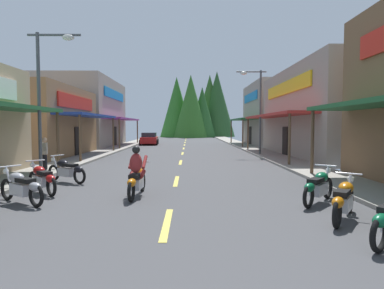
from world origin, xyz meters
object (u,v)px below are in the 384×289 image
at_px(parked_car_curbside, 149,139).
at_px(motorcycle_parked_left_2, 21,186).
at_px(motorcycle_parked_left_4, 67,170).
at_px(motorcycle_parked_right_2, 344,199).
at_px(motorcycle_parked_right_3, 318,186).
at_px(streetlamp_right, 256,100).
at_px(motorcycle_parked_left_3, 42,178).
at_px(rider_cruising_lead, 137,176).
at_px(streetlamp_left, 47,83).
at_px(pedestrian_by_shop, 45,152).

bearing_deg(parked_car_curbside, motorcycle_parked_left_2, 176.64).
relative_size(motorcycle_parked_left_4, parked_car_curbside, 0.43).
xyz_separation_m(motorcycle_parked_right_2, motorcycle_parked_right_3, (0.07, 1.63, 0.00)).
bearing_deg(streetlamp_right, motorcycle_parked_left_2, -123.00).
bearing_deg(motorcycle_parked_right_3, motorcycle_parked_left_4, 108.61).
distance_m(streetlamp_right, motorcycle_parked_left_3, 16.76).
bearing_deg(rider_cruising_lead, motorcycle_parked_right_3, -96.24).
distance_m(motorcycle_parked_right_2, motorcycle_parked_right_3, 1.63).
bearing_deg(motorcycle_parked_left_2, motorcycle_parked_right_3, -146.11).
height_order(motorcycle_parked_right_3, rider_cruising_lead, rider_cruising_lead).
relative_size(streetlamp_right, motorcycle_parked_left_4, 3.29).
distance_m(streetlamp_left, rider_cruising_lead, 6.53).
bearing_deg(pedestrian_by_shop, motorcycle_parked_right_2, 98.50).
xyz_separation_m(rider_cruising_lead, parked_car_curbside, (-3.00, 27.87, 0.03)).
height_order(motorcycle_parked_left_2, motorcycle_parked_left_4, same).
height_order(streetlamp_left, motorcycle_parked_right_3, streetlamp_left).
relative_size(motorcycle_parked_left_2, motorcycle_parked_left_4, 0.97).
relative_size(streetlamp_left, streetlamp_right, 0.97).
bearing_deg(motorcycle_parked_left_3, motorcycle_parked_right_3, -144.85).
xyz_separation_m(streetlamp_right, motorcycle_parked_left_4, (-9.56, -11.26, -3.54)).
height_order(streetlamp_right, parked_car_curbside, streetlamp_right).
bearing_deg(rider_cruising_lead, streetlamp_left, 52.72).
relative_size(streetlamp_right, motorcycle_parked_left_3, 3.89).
height_order(motorcycle_parked_left_2, motorcycle_parked_left_3, same).
bearing_deg(motorcycle_parked_left_2, parked_car_curbside, -55.91).
relative_size(streetlamp_left, motorcycle_parked_right_2, 3.33).
bearing_deg(rider_cruising_lead, motorcycle_parked_left_3, 84.05).
xyz_separation_m(motorcycle_parked_left_2, parked_car_curbside, (0.06, 28.75, 0.20)).
bearing_deg(pedestrian_by_shop, motorcycle_parked_left_2, 64.72).
xyz_separation_m(streetlamp_right, motorcycle_parked_left_2, (-9.53, -14.69, -3.54)).
bearing_deg(motorcycle_parked_left_3, motorcycle_parked_left_4, -46.03).
bearing_deg(rider_cruising_lead, motorcycle_parked_left_2, 109.79).
distance_m(motorcycle_parked_right_2, motorcycle_parked_left_4, 9.68).
bearing_deg(motorcycle_parked_left_3, streetlamp_right, -80.77).
bearing_deg(parked_car_curbside, motorcycle_parked_right_2, -168.25).
xyz_separation_m(rider_cruising_lead, pedestrian_by_shop, (-5.18, 5.41, 0.28)).
xyz_separation_m(streetlamp_right, motorcycle_parked_right_2, (-1.33, -16.36, -3.54)).
bearing_deg(parked_car_curbside, pedestrian_by_shop, 171.24).
bearing_deg(motorcycle_parked_right_3, motorcycle_parked_left_3, 121.35).
distance_m(motorcycle_parked_left_2, parked_car_curbside, 28.75).
distance_m(streetlamp_left, motorcycle_parked_left_4, 3.82).
xyz_separation_m(streetlamp_left, motorcycle_parked_left_4, (1.17, -1.17, -3.44)).
xyz_separation_m(streetlamp_right, motorcycle_parked_right_3, (-1.26, -14.73, -3.54)).
bearing_deg(motorcycle_parked_right_3, streetlamp_right, 36.42).
distance_m(motorcycle_parked_right_3, rider_cruising_lead, 5.29).
bearing_deg(streetlamp_left, rider_cruising_lead, -41.10).
distance_m(streetlamp_right, motorcycle_parked_right_3, 15.21).
distance_m(motorcycle_parked_right_2, pedestrian_by_shop, 13.04).
relative_size(motorcycle_parked_right_3, motorcycle_parked_left_4, 0.89).
bearing_deg(motorcycle_parked_right_2, pedestrian_by_shop, 87.84).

